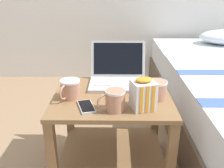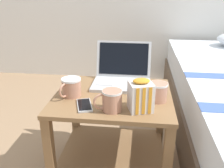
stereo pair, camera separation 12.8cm
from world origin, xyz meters
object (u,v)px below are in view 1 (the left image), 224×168
(laptop, at_px, (118,75))
(cell_phone, at_px, (86,107))
(mug_mid_center, at_px, (70,88))
(mug_front_right, at_px, (115,100))
(snack_bag, at_px, (143,94))
(mug_front_left, at_px, (157,89))

(laptop, distance_m, cell_phone, 0.37)
(laptop, height_order, mug_mid_center, laptop)
(laptop, bearing_deg, mug_front_right, -93.42)
(laptop, relative_size, snack_bag, 2.13)
(laptop, relative_size, mug_mid_center, 2.42)
(snack_bag, bearing_deg, laptop, 108.88)
(cell_phone, bearing_deg, snack_bag, -1.05)
(mug_front_right, distance_m, cell_phone, 0.15)
(mug_front_right, xyz_separation_m, cell_phone, (-0.14, 0.03, -0.05))
(laptop, height_order, mug_front_right, laptop)
(mug_front_left, bearing_deg, mug_mid_center, 179.65)
(mug_front_right, height_order, mug_mid_center, mug_front_right)
(cell_phone, bearing_deg, mug_front_right, -11.33)
(mug_front_left, xyz_separation_m, cell_phone, (-0.36, -0.11, -0.05))
(snack_bag, bearing_deg, mug_mid_center, 162.51)
(mug_mid_center, distance_m, snack_bag, 0.39)
(snack_bag, relative_size, cell_phone, 1.03)
(laptop, distance_m, mug_front_left, 0.30)
(mug_mid_center, height_order, cell_phone, mug_mid_center)
(mug_front_right, bearing_deg, mug_front_left, 31.56)
(laptop, bearing_deg, mug_mid_center, -139.31)
(mug_front_left, bearing_deg, snack_bag, -126.99)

